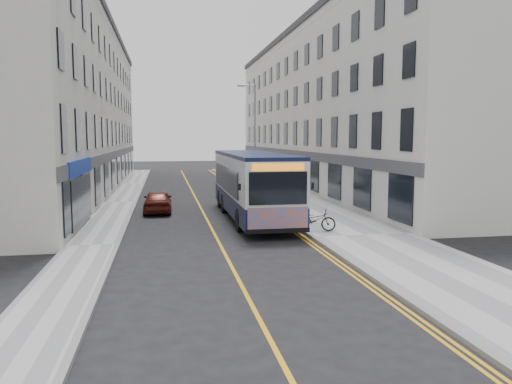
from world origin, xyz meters
name	(u,v)px	position (x,y,z in m)	size (l,w,h in m)	color
ground	(216,237)	(0.00, 0.00, 0.00)	(140.00, 140.00, 0.00)	black
pavement_east	(289,199)	(6.25, 12.00, 0.06)	(4.50, 64.00, 0.12)	#979799
pavement_west	(120,203)	(-5.00, 12.00, 0.06)	(2.00, 64.00, 0.12)	#979799
kerb_east	(257,199)	(4.00, 12.00, 0.07)	(0.18, 64.00, 0.13)	slate
kerb_west	(136,202)	(-4.00, 12.00, 0.07)	(0.18, 64.00, 0.13)	slate
road_centre_line	(198,202)	(0.00, 12.00, 0.00)	(0.12, 64.00, 0.01)	orange
road_dbl_yellow_inner	(250,200)	(3.55, 12.00, 0.00)	(0.10, 64.00, 0.01)	orange
road_dbl_yellow_outer	(253,200)	(3.75, 12.00, 0.00)	(0.10, 64.00, 0.01)	orange
terrace_east	(322,112)	(11.50, 21.00, 6.50)	(6.00, 46.00, 13.00)	silver
terrace_west	(76,109)	(-9.00, 21.00, 6.50)	(6.00, 46.00, 13.00)	beige
streetlamp	(254,136)	(4.17, 14.00, 4.38)	(1.32, 0.18, 8.00)	#92959A
city_bus	(253,183)	(2.40, 4.55, 1.89)	(2.77, 11.90, 3.46)	black
bicycle	(314,220)	(4.40, 0.03, 0.61)	(0.66, 1.88, 0.99)	black
pedestrian_near	(278,188)	(5.08, 10.11, 1.03)	(0.66, 0.43, 1.81)	olive
pedestrian_far	(285,185)	(6.24, 13.10, 0.91)	(0.77, 0.60, 1.59)	black
car_white	(229,181)	(3.20, 20.33, 0.64)	(1.35, 3.88, 1.28)	silver
car_maroon	(158,201)	(-2.54, 7.64, 0.66)	(1.56, 3.88, 1.32)	#4F140D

